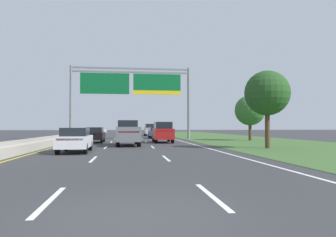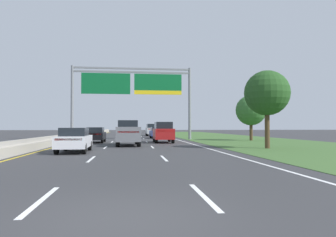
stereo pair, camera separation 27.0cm
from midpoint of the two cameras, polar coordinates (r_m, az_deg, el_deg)
ground_plane at (r=40.92m, az=-6.71°, el=-3.75°), size 220.00×220.00×0.00m
lane_striping at (r=40.46m, az=-6.71°, el=-3.77°), size 11.96×106.00×0.01m
grass_verge_right at (r=43.23m, az=12.15°, el=-3.59°), size 14.00×110.00×0.02m
median_barrier_concrete at (r=41.44m, az=-15.89°, el=-3.19°), size 0.60×110.00×0.85m
overhead_sign_gantry at (r=40.26m, az=-6.25°, el=5.57°), size 15.06×0.42×9.19m
pickup_truck_grey at (r=27.82m, az=-6.96°, el=-2.62°), size 2.14×5.45×2.20m
car_silver_right_lane_suv at (r=56.15m, az=-2.84°, el=-2.01°), size 1.97×4.73×2.11m
car_white_left_lane_sedan at (r=21.21m, az=-16.12°, el=-3.64°), size 1.90×4.43×1.57m
car_black_left_lane_sedan at (r=33.42m, az=-12.66°, el=-2.84°), size 1.82×4.40×1.57m
car_red_right_lane_suv at (r=32.70m, az=-0.64°, el=-2.42°), size 1.94×4.72×2.11m
car_blue_right_lane_sedan at (r=44.84m, az=-1.84°, el=-2.51°), size 1.92×4.44×1.57m
roadside_tree_near at (r=25.06m, az=17.65°, el=4.34°), size 3.39×3.39×5.87m
roadside_tree_mid at (r=38.55m, az=14.88°, el=1.42°), size 3.56×3.56×5.34m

